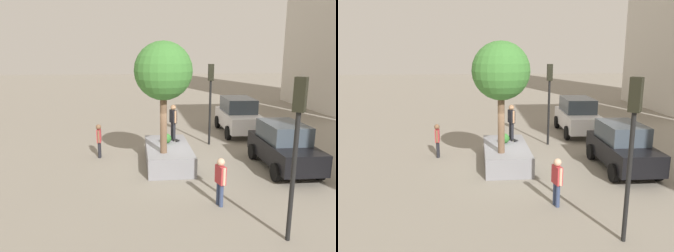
% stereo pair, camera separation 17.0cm
% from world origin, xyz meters
% --- Properties ---
extents(ground_plane, '(120.00, 120.00, 0.00)m').
position_xyz_m(ground_plane, '(0.00, 0.00, 0.00)').
color(ground_plane, gray).
extents(planter_ledge, '(3.91, 1.93, 0.83)m').
position_xyz_m(planter_ledge, '(-0.55, -0.12, 0.42)').
color(planter_ledge, gray).
rests_on(planter_ledge, ground).
extents(plaza_tree, '(2.32, 2.32, 4.51)m').
position_xyz_m(plaza_tree, '(0.45, -0.40, 4.15)').
color(plaza_tree, brown).
rests_on(plaza_tree, planter_ledge).
extents(boxwood_shrub, '(0.45, 0.45, 0.45)m').
position_xyz_m(boxwood_shrub, '(-0.99, -0.15, 1.06)').
color(boxwood_shrub, '#2D6628').
rests_on(boxwood_shrub, planter_ledge).
extents(skateboard, '(0.79, 0.59, 0.07)m').
position_xyz_m(skateboard, '(-1.46, 0.21, 0.89)').
color(skateboard, black).
rests_on(skateboard, planter_ledge).
extents(skateboarder, '(0.52, 0.32, 1.62)m').
position_xyz_m(skateboarder, '(-1.46, 0.21, 1.84)').
color(skateboarder, black).
rests_on(skateboarder, skateboard).
extents(police_car, '(4.71, 2.33, 2.16)m').
position_xyz_m(police_car, '(-5.87, 4.74, 1.10)').
color(police_car, white).
rests_on(police_car, ground).
extents(sedan_parked, '(4.25, 2.04, 1.97)m').
position_xyz_m(sedan_parked, '(0.50, 4.74, 1.00)').
color(sedan_parked, black).
rests_on(sedan_parked, ground).
extents(traffic_light_corner, '(0.37, 0.37, 4.34)m').
position_xyz_m(traffic_light_corner, '(5.89, 2.46, 2.97)').
color(traffic_light_corner, black).
rests_on(traffic_light_corner, ground).
extents(traffic_light_median, '(0.35, 0.30, 4.29)m').
position_xyz_m(traffic_light_median, '(-3.47, 2.41, 2.94)').
color(traffic_light_median, black).
rests_on(traffic_light_median, ground).
extents(bystander_watching, '(0.53, 0.29, 1.62)m').
position_xyz_m(bystander_watching, '(3.72, 1.15, 0.93)').
color(bystander_watching, navy).
rests_on(bystander_watching, ground).
extents(passerby_with_bag, '(0.54, 0.25, 1.61)m').
position_xyz_m(passerby_with_bag, '(-1.77, -3.26, 0.93)').
color(passerby_with_bag, black).
rests_on(passerby_with_bag, ground).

